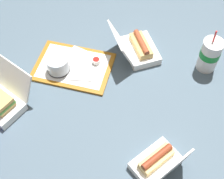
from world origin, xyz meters
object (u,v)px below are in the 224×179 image
at_px(food_tray, 73,67).
at_px(plastic_fork, 80,80).
at_px(clamshell_hotdog_back, 138,48).
at_px(cake_container, 58,64).
at_px(clamshell_sandwich_front, 0,100).
at_px(soda_cup_front, 210,55).
at_px(clamshell_hotdog_right, 157,162).
at_px(ketchup_cup, 96,61).

height_order(food_tray, plastic_fork, plastic_fork).
xyz_separation_m(food_tray, clamshell_hotdog_back, (-0.28, -0.18, 0.03)).
bearing_deg(cake_container, clamshell_hotdog_back, -146.92).
bearing_deg(clamshell_sandwich_front, soda_cup_front, -149.95).
relative_size(plastic_fork, clamshell_sandwich_front, 0.40).
bearing_deg(food_tray, cake_container, 35.59).
bearing_deg(soda_cup_front, clamshell_sandwich_front, 30.05).
distance_m(food_tray, clamshell_sandwich_front, 0.38).
bearing_deg(clamshell_hotdog_back, food_tray, 32.54).
relative_size(plastic_fork, soda_cup_front, 0.47).
relative_size(plastic_fork, clamshell_hotdog_right, 0.46).
xyz_separation_m(clamshell_sandwich_front, clamshell_hotdog_back, (-0.51, -0.48, -0.00)).
relative_size(clamshell_sandwich_front, clamshell_hotdog_back, 0.92).
bearing_deg(cake_container, soda_cup_front, -161.15).
xyz_separation_m(plastic_fork, clamshell_hotdog_right, (-0.43, 0.31, 0.02)).
bearing_deg(clamshell_hotdog_back, clamshell_hotdog_right, 111.10).
height_order(food_tray, soda_cup_front, soda_cup_front).
xyz_separation_m(cake_container, clamshell_hotdog_right, (-0.56, 0.34, -0.01)).
bearing_deg(clamshell_hotdog_back, cake_container, 33.08).
xyz_separation_m(cake_container, soda_cup_front, (-0.68, -0.23, 0.04)).
bearing_deg(clamshell_sandwich_front, plastic_fork, -141.84).
distance_m(clamshell_sandwich_front, clamshell_hotdog_back, 0.70).
relative_size(food_tray, cake_container, 3.45).
height_order(ketchup_cup, clamshell_hotdog_back, clamshell_hotdog_back).
bearing_deg(cake_container, ketchup_cup, -149.78).
xyz_separation_m(ketchup_cup, soda_cup_front, (-0.52, -0.14, 0.06)).
distance_m(clamshell_hotdog_back, soda_cup_front, 0.34).
bearing_deg(ketchup_cup, soda_cup_front, -165.04).
bearing_deg(clamshell_hotdog_right, clamshell_sandwich_front, -6.36).
height_order(cake_container, ketchup_cup, cake_container).
height_order(food_tray, cake_container, cake_container).
distance_m(ketchup_cup, soda_cup_front, 0.54).
relative_size(clamshell_hotdog_right, soda_cup_front, 1.02).
xyz_separation_m(ketchup_cup, clamshell_sandwich_front, (0.33, 0.35, 0.02)).
height_order(cake_container, soda_cup_front, soda_cup_front).
relative_size(cake_container, plastic_fork, 1.00).
xyz_separation_m(ketchup_cup, plastic_fork, (0.04, 0.12, -0.01)).
distance_m(cake_container, clamshell_hotdog_back, 0.40).
distance_m(plastic_fork, clamshell_sandwich_front, 0.37).
height_order(cake_container, plastic_fork, cake_container).
distance_m(food_tray, plastic_fork, 0.10).
distance_m(plastic_fork, clamshell_hotdog_back, 0.33).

